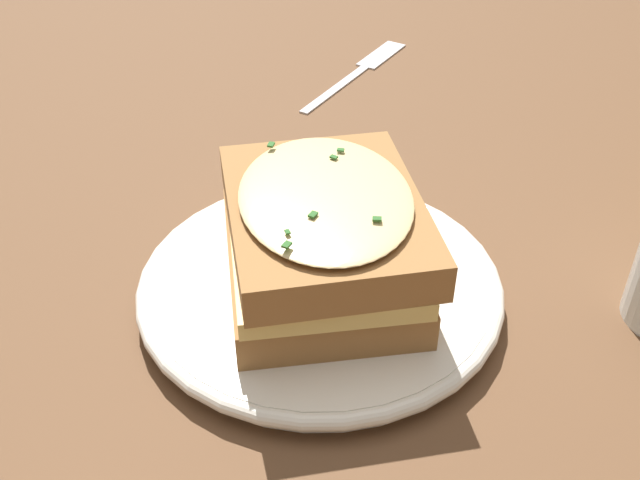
% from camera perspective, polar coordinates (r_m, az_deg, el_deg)
% --- Properties ---
extents(ground_plane, '(2.40, 2.40, 0.00)m').
position_cam_1_polar(ground_plane, '(0.51, 2.00, -3.10)').
color(ground_plane, brown).
extents(dinner_plate, '(0.24, 0.24, 0.02)m').
position_cam_1_polar(dinner_plate, '(0.49, 0.00, -3.52)').
color(dinner_plate, silver).
rests_on(dinner_plate, ground_plane).
extents(sandwich, '(0.16, 0.18, 0.07)m').
position_cam_1_polar(sandwich, '(0.47, 0.18, 0.28)').
color(sandwich, olive).
rests_on(sandwich, dinner_plate).
extents(fork, '(0.18, 0.11, 0.00)m').
position_cam_1_polar(fork, '(0.81, 3.47, 13.09)').
color(fork, silver).
rests_on(fork, ground_plane).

